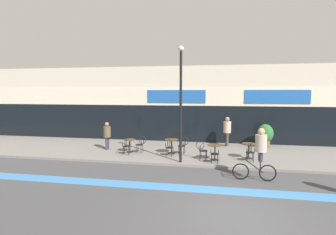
# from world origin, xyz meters

# --- Properties ---
(ground_plane) EXTENTS (120.00, 120.00, 0.00)m
(ground_plane) POSITION_xyz_m (0.00, 0.00, 0.00)
(ground_plane) COLOR #424244
(sidewalk_slab) EXTENTS (40.00, 5.50, 0.12)m
(sidewalk_slab) POSITION_xyz_m (0.00, 7.25, 0.06)
(sidewalk_slab) COLOR slate
(sidewalk_slab) RESTS_ON ground
(storefront_facade) EXTENTS (40.00, 4.06, 5.11)m
(storefront_facade) POSITION_xyz_m (0.00, 11.96, 2.55)
(storefront_facade) COLOR beige
(storefront_facade) RESTS_ON ground
(bike_lane_stripe) EXTENTS (36.00, 0.70, 0.01)m
(bike_lane_stripe) POSITION_xyz_m (0.00, 1.90, 0.00)
(bike_lane_stripe) COLOR #3D7AB7
(bike_lane_stripe) RESTS_ON ground
(bistro_table_0) EXTENTS (0.65, 0.65, 0.71)m
(bistro_table_0) POSITION_xyz_m (-5.14, 6.41, 0.62)
(bistro_table_0) COLOR black
(bistro_table_0) RESTS_ON sidewalk_slab
(bistro_table_1) EXTENTS (0.74, 0.74, 0.76)m
(bistro_table_1) POSITION_xyz_m (-2.84, 6.53, 0.67)
(bistro_table_1) COLOR black
(bistro_table_1) RESTS_ON sidewalk_slab
(bistro_table_2) EXTENTS (0.73, 0.73, 0.74)m
(bistro_table_2) POSITION_xyz_m (-0.54, 5.55, 0.65)
(bistro_table_2) COLOR black
(bistro_table_2) RESTS_ON sidewalk_slab
(bistro_table_3) EXTENTS (0.69, 0.69, 0.76)m
(bistro_table_3) POSITION_xyz_m (1.10, 6.16, 0.66)
(bistro_table_3) COLOR black
(bistro_table_3) RESTS_ON sidewalk_slab
(cafe_chair_0_near) EXTENTS (0.45, 0.60, 0.90)m
(cafe_chair_0_near) POSITION_xyz_m (-5.13, 5.78, 0.64)
(cafe_chair_0_near) COLOR black
(cafe_chair_0_near) RESTS_ON sidewalk_slab
(cafe_chair_0_side) EXTENTS (0.59, 0.42, 0.90)m
(cafe_chair_0_side) POSITION_xyz_m (-4.51, 6.40, 0.64)
(cafe_chair_0_side) COLOR black
(cafe_chair_0_side) RESTS_ON sidewalk_slab
(cafe_chair_1_near) EXTENTS (0.45, 0.60, 0.90)m
(cafe_chair_1_near) POSITION_xyz_m (-2.85, 5.91, 0.64)
(cafe_chair_1_near) COLOR black
(cafe_chair_1_near) RESTS_ON sidewalk_slab
(cafe_chair_1_side) EXTENTS (0.59, 0.43, 0.90)m
(cafe_chair_1_side) POSITION_xyz_m (-2.21, 6.53, 0.64)
(cafe_chair_1_side) COLOR black
(cafe_chair_1_side) RESTS_ON sidewalk_slab
(cafe_chair_2_near) EXTENTS (0.41, 0.58, 0.90)m
(cafe_chair_2_near) POSITION_xyz_m (-0.55, 4.93, 0.64)
(cafe_chair_2_near) COLOR black
(cafe_chair_2_near) RESTS_ON sidewalk_slab
(cafe_chair_2_side) EXTENTS (0.59, 0.44, 0.90)m
(cafe_chair_2_side) POSITION_xyz_m (-1.17, 5.56, 0.64)
(cafe_chair_2_side) COLOR black
(cafe_chair_2_side) RESTS_ON sidewalk_slab
(cafe_chair_3_near) EXTENTS (0.42, 0.58, 0.90)m
(cafe_chair_3_near) POSITION_xyz_m (1.10, 5.54, 0.64)
(cafe_chair_3_near) COLOR black
(cafe_chair_3_near) RESTS_ON sidewalk_slab
(planter_pot) EXTENTS (0.92, 0.92, 1.39)m
(planter_pot) POSITION_xyz_m (2.38, 9.11, 0.87)
(planter_pot) COLOR brown
(planter_pot) RESTS_ON sidewalk_slab
(lamp_post) EXTENTS (0.26, 0.26, 5.37)m
(lamp_post) POSITION_xyz_m (-2.13, 4.88, 3.21)
(lamp_post) COLOR black
(lamp_post) RESTS_ON sidewalk_slab
(cyclist_0) EXTENTS (1.65, 0.48, 2.05)m
(cyclist_0) POSITION_xyz_m (1.13, 3.20, 1.20)
(cyclist_0) COLOR black
(cyclist_0) RESTS_ON ground
(pedestrian_near_end) EXTENTS (0.52, 0.52, 1.78)m
(pedestrian_near_end) POSITION_xyz_m (0.16, 9.11, 1.18)
(pedestrian_near_end) COLOR #4C3D2D
(pedestrian_near_end) RESTS_ON sidewalk_slab
(pedestrian_far_end) EXTENTS (0.45, 0.45, 1.58)m
(pedestrian_far_end) POSITION_xyz_m (-6.63, 6.82, 1.06)
(pedestrian_far_end) COLOR #382D47
(pedestrian_far_end) RESTS_ON sidewalk_slab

